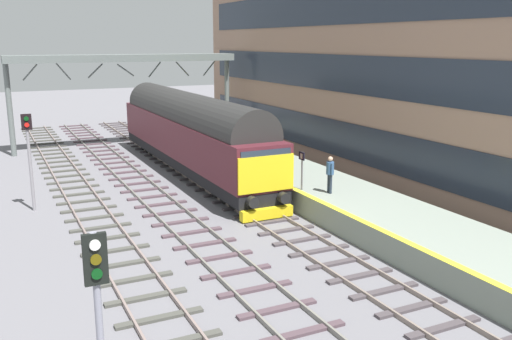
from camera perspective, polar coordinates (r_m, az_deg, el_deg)
ground_plane at (r=26.55m, az=-1.46°, el=-3.49°), size 140.00×140.00×0.00m
track_main at (r=26.54m, az=-1.46°, el=-3.38°), size 2.50×60.00×0.15m
track_adjacent_west at (r=25.35m, az=-8.77°, el=-4.32°), size 2.50×60.00×0.15m
track_adjacent_far_west at (r=24.66m, az=-15.89°, el=-5.18°), size 2.50×60.00×0.15m
station_platform at (r=28.04m, az=5.25°, el=-1.59°), size 4.00×44.00×1.01m
station_building at (r=34.46m, az=11.87°, el=9.50°), size 5.57×37.70×11.17m
diesel_locomotive at (r=32.66m, az=-6.81°, el=4.03°), size 2.74×20.15×4.68m
signal_post_near at (r=11.12m, az=-15.82°, el=-13.40°), size 0.44×0.22×4.17m
signal_post_mid at (r=26.85m, az=-22.20°, el=1.80°), size 0.44×0.22×4.44m
platform_number_sign at (r=25.03m, az=4.72°, el=0.57°), size 0.10×0.44×1.73m
waiting_passenger at (r=24.65m, az=7.58°, el=-0.12°), size 0.39×0.50×1.64m
overhead_footbridge at (r=41.31m, az=-13.23°, el=10.67°), size 16.03×2.00×6.64m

